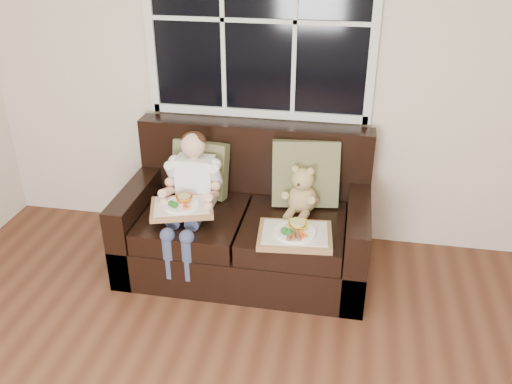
% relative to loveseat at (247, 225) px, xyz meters
% --- Properties ---
extents(room_walls, '(4.52, 5.02, 2.71)m').
position_rel_loveseat_xyz_m(room_walls, '(0.17, -2.02, 1.28)').
color(room_walls, beige).
rests_on(room_walls, ground).
extents(window_back, '(1.62, 0.04, 1.37)m').
position_rel_loveseat_xyz_m(window_back, '(0.00, 0.46, 1.34)').
color(window_back, black).
rests_on(window_back, room_walls).
extents(loveseat, '(1.70, 0.92, 0.96)m').
position_rel_loveseat_xyz_m(loveseat, '(0.00, 0.00, 0.00)').
color(loveseat, black).
rests_on(loveseat, ground).
extents(pillow_left, '(0.43, 0.24, 0.42)m').
position_rel_loveseat_xyz_m(pillow_left, '(-0.37, 0.15, 0.34)').
color(pillow_left, '#686A42').
rests_on(pillow_left, loveseat).
extents(pillow_right, '(0.49, 0.28, 0.48)m').
position_rel_loveseat_xyz_m(pillow_right, '(0.39, 0.15, 0.37)').
color(pillow_right, '#686A42').
rests_on(pillow_right, loveseat).
extents(child, '(0.37, 0.59, 0.85)m').
position_rel_loveseat_xyz_m(child, '(-0.36, -0.12, 0.33)').
color(child, white).
rests_on(child, loveseat).
extents(teddy_bear, '(0.23, 0.29, 0.36)m').
position_rel_loveseat_xyz_m(teddy_bear, '(0.38, 0.02, 0.28)').
color(teddy_bear, tan).
rests_on(teddy_bear, loveseat).
extents(tray_left, '(0.48, 0.42, 0.09)m').
position_rel_loveseat_xyz_m(tray_left, '(-0.38, -0.28, 0.26)').
color(tray_left, '#A26C49').
rests_on(tray_left, child).
extents(tray_right, '(0.50, 0.40, 0.11)m').
position_rel_loveseat_xyz_m(tray_right, '(0.38, -0.34, 0.17)').
color(tray_right, '#A26C49').
rests_on(tray_right, loveseat).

